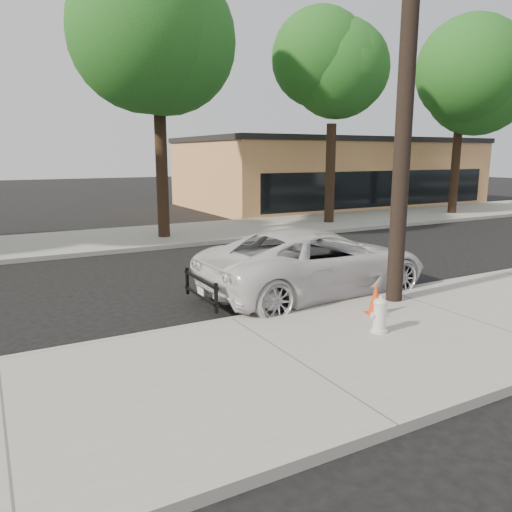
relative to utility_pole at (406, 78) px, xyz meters
name	(u,v)px	position (x,y,z in m)	size (l,w,h in m)	color
ground	(191,298)	(-3.60, 2.70, -4.70)	(120.00, 120.00, 0.00)	black
near_sidewalk	(294,363)	(-3.60, -1.60, -4.62)	(90.00, 4.40, 0.15)	gray
far_sidewalk	(107,240)	(-3.60, 11.20, -4.62)	(90.00, 5.00, 0.15)	gray
curb_near	(231,322)	(-3.60, 0.60, -4.62)	(90.00, 0.12, 0.16)	#9E9B93
building_main	(330,173)	(12.40, 18.70, -2.70)	(18.00, 10.00, 4.00)	tan
utility_pole	(406,78)	(0.00, 0.00, 0.00)	(1.40, 0.34, 9.00)	black
tree_c	(165,48)	(-1.38, 10.34, 2.21)	(4.96, 4.80, 9.55)	black
tree_d	(339,81)	(6.60, 10.65, 1.67)	(4.50, 4.35, 8.75)	black
tree_e	(467,84)	(14.61, 10.44, 2.00)	(4.80, 4.65, 9.25)	black
police_cruiser	(316,262)	(-0.90, 1.63, -3.92)	(2.57, 5.57, 1.55)	silver
fire_hydrant	(380,316)	(-1.65, -1.34, -4.25)	(0.34, 0.30, 0.62)	silver
traffic_cone	(376,299)	(-1.03, -0.55, -4.24)	(0.39, 0.39, 0.63)	red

